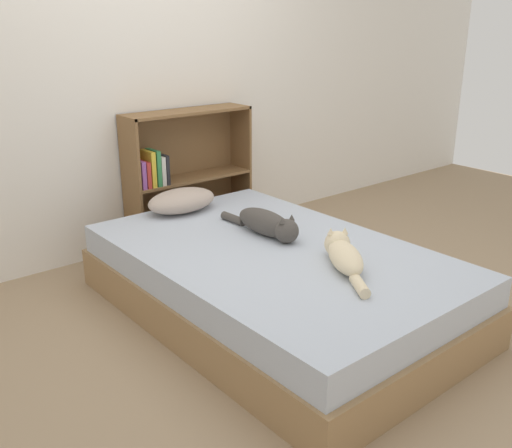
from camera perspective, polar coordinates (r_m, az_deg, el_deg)
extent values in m
plane|color=#997F60|center=(3.27, 1.77, -8.80)|extent=(8.00, 8.00, 0.00)
cube|color=white|center=(4.06, -11.83, 14.87)|extent=(8.00, 0.06, 2.50)
cube|color=#99754C|center=(3.22, 1.79, -7.02)|extent=(1.32, 2.09, 0.23)
cube|color=#B2BCCC|center=(3.13, 1.83, -3.85)|extent=(1.29, 2.02, 0.16)
ellipsoid|color=#B29E8E|center=(3.72, -7.43, 2.34)|extent=(0.47, 0.29, 0.15)
ellipsoid|color=beige|center=(2.87, 8.92, -3.31)|extent=(0.33, 0.40, 0.12)
sphere|color=beige|center=(3.01, 8.12, -1.97)|extent=(0.14, 0.14, 0.14)
cone|color=beige|center=(2.98, 7.49, -0.71)|extent=(0.04, 0.04, 0.03)
cone|color=beige|center=(3.00, 8.88, -0.65)|extent=(0.04, 0.04, 0.03)
cylinder|color=beige|center=(2.66, 10.34, -6.10)|extent=(0.14, 0.17, 0.05)
ellipsoid|color=#47423D|center=(3.29, 0.89, 0.17)|extent=(0.16, 0.43, 0.15)
sphere|color=#47423D|center=(3.17, 3.09, -0.71)|extent=(0.14, 0.14, 0.14)
cone|color=#47423D|center=(3.17, 3.59, 0.67)|extent=(0.04, 0.04, 0.03)
cone|color=#47423D|center=(3.12, 2.62, 0.37)|extent=(0.04, 0.04, 0.03)
cylinder|color=#47423D|center=(3.50, -2.28, 0.54)|extent=(0.06, 0.19, 0.05)
cube|color=brown|center=(3.96, -12.32, 3.46)|extent=(0.02, 0.26, 0.97)
cube|color=brown|center=(4.44, -1.58, 5.64)|extent=(0.02, 0.26, 0.97)
cube|color=brown|center=(4.33, -6.40, -1.48)|extent=(0.95, 0.26, 0.02)
cube|color=brown|center=(4.09, -6.91, 11.10)|extent=(0.95, 0.26, 0.02)
cube|color=brown|center=(4.18, -6.65, 4.63)|extent=(0.91, 0.26, 0.02)
cube|color=brown|center=(4.28, -7.53, 4.94)|extent=(0.95, 0.02, 0.97)
cube|color=#8C4C99|center=(3.91, -11.63, 4.91)|extent=(0.03, 0.16, 0.19)
cube|color=#B7332D|center=(3.93, -11.17, 4.94)|extent=(0.03, 0.16, 0.18)
cube|color=gold|center=(3.94, -10.70, 5.48)|extent=(0.03, 0.16, 0.24)
cube|color=#337F47|center=(3.96, -10.19, 5.60)|extent=(0.03, 0.16, 0.24)
cube|color=beige|center=(3.98, -9.71, 5.36)|extent=(0.03, 0.16, 0.20)
cube|color=#232328|center=(4.00, -9.33, 5.48)|extent=(0.02, 0.16, 0.21)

